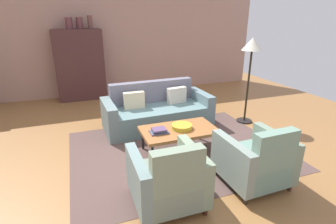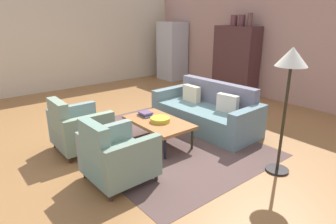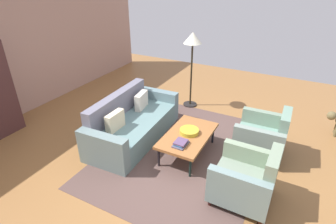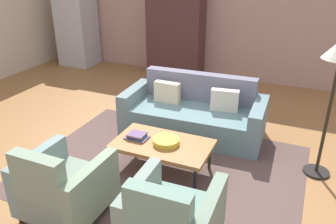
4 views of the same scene
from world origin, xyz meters
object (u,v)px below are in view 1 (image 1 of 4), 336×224
object	(u,v)px
armchair_right	(257,162)
vase_tall	(69,23)
armchair_left	(169,181)
floor_lamp	(252,52)
book_stack	(159,131)
coffee_table	(179,131)
vase_round	(80,23)
vase_small	(90,22)
couch	(156,112)
fruit_bowl	(182,127)
cabinet	(80,65)

from	to	relation	value
armchair_right	vase_tall	world-z (taller)	vase_tall
armchair_left	floor_lamp	world-z (taller)	floor_lamp
book_stack	coffee_table	bearing A→B (deg)	3.80
armchair_right	vase_round	xyz separation A→B (m)	(-1.81, 4.77, 1.60)
vase_small	vase_tall	bearing A→B (deg)	180.00
couch	armchair_right	distance (m)	2.43
book_stack	floor_lamp	xyz separation A→B (m)	(2.14, 0.75, 1.01)
fruit_bowl	book_stack	bearing A→B (deg)	-176.67
armchair_right	cabinet	size ratio (longest dim) A/B	0.49
cabinet	vase_small	distance (m)	1.12
cabinet	floor_lamp	size ratio (longest dim) A/B	1.05
couch	armchair_left	world-z (taller)	armchair_left
armchair_left	couch	bearing A→B (deg)	76.41
armchair_right	couch	bearing A→B (deg)	102.96
couch	coffee_table	size ratio (longest dim) A/B	1.78
coffee_table	book_stack	bearing A→B (deg)	-176.20
couch	vase_tall	xyz separation A→B (m)	(-1.46, 2.42, 1.65)
coffee_table	cabinet	bearing A→B (deg)	109.94
couch	armchair_right	bearing A→B (deg)	102.07
vase_tall	cabinet	bearing A→B (deg)	1.81
armchair_right	vase_tall	bearing A→B (deg)	111.90
armchair_right	cabinet	distance (m)	5.17
coffee_table	cabinet	xyz separation A→B (m)	(-1.31, 3.61, 0.53)
armchair_right	fruit_bowl	size ratio (longest dim) A/B	2.67
armchair_left	book_stack	world-z (taller)	armchair_left
couch	book_stack	world-z (taller)	couch
vase_tall	armchair_left	bearing A→B (deg)	-79.80
cabinet	vase_round	distance (m)	1.04
armchair_right	armchair_left	bearing A→B (deg)	178.54
armchair_left	vase_round	bearing A→B (deg)	97.92
book_stack	couch	bearing A→B (deg)	74.35
armchair_right	vase_round	distance (m)	5.35
vase_tall	vase_round	xyz separation A→B (m)	(0.25, 0.00, 0.00)
fruit_bowl	armchair_left	bearing A→B (deg)	-119.11
armchair_left	fruit_bowl	size ratio (longest dim) A/B	2.67
armchair_right	cabinet	bearing A→B (deg)	110.35
fruit_bowl	book_stack	distance (m)	0.39
coffee_table	floor_lamp	xyz separation A→B (m)	(1.80, 0.73, 1.08)
coffee_table	floor_lamp	size ratio (longest dim) A/B	0.70
book_stack	vase_round	xyz separation A→B (m)	(-0.87, 3.63, 1.50)
armchair_left	cabinet	world-z (taller)	cabinet
cabinet	couch	bearing A→B (deg)	-61.67
coffee_table	cabinet	world-z (taller)	cabinet
vase_tall	floor_lamp	distance (m)	4.37
armchair_left	vase_small	size ratio (longest dim) A/B	2.74
coffee_table	vase_round	bearing A→B (deg)	108.55
cabinet	vase_tall	xyz separation A→B (m)	(-0.15, -0.00, 1.04)
armchair_right	vase_tall	distance (m)	5.43
vase_tall	vase_small	distance (m)	0.50
vase_round	couch	bearing A→B (deg)	-63.49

